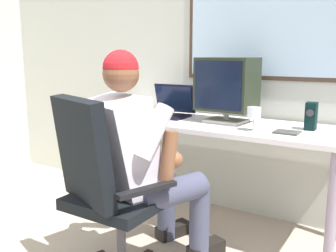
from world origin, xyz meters
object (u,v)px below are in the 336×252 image
(laptop, at_px, (170,108))
(coffee_mug, at_px, (120,110))
(wine_glass, at_px, (254,114))
(desk_speaker, at_px, (311,116))
(crt_monitor, at_px, (227,85))
(office_chair, at_px, (102,180))
(desk, at_px, (213,136))
(cd_case, at_px, (287,132))
(person_seated, at_px, (142,157))

(laptop, distance_m, coffee_mug, 0.37)
(wine_glass, distance_m, desk_speaker, 0.36)
(desk_speaker, bearing_deg, crt_monitor, -177.46)
(wine_glass, xyz_separation_m, coffee_mug, (-1.05, 0.01, -0.06))
(laptop, height_order, desk_speaker, laptop)
(crt_monitor, bearing_deg, office_chair, -105.17)
(desk, height_order, cd_case, cd_case)
(crt_monitor, relative_size, cd_case, 3.04)
(person_seated, distance_m, desk_speaker, 1.06)
(desk, distance_m, wine_glass, 0.42)
(office_chair, height_order, person_seated, person_seated)
(wine_glass, bearing_deg, laptop, 163.65)
(desk, height_order, office_chair, office_chair)
(wine_glass, bearing_deg, office_chair, -123.91)
(office_chair, bearing_deg, person_seated, 72.51)
(person_seated, bearing_deg, laptop, 110.97)
(laptop, relative_size, wine_glass, 2.33)
(desk, bearing_deg, laptop, 169.80)
(desk, relative_size, desk_speaker, 10.55)
(office_chair, xyz_separation_m, cd_case, (0.72, 0.82, 0.19))
(office_chair, bearing_deg, crt_monitor, 74.83)
(desk, bearing_deg, person_seated, -99.04)
(desk, distance_m, coffee_mug, 0.73)
(office_chair, xyz_separation_m, person_seated, (0.08, 0.24, 0.08))
(person_seated, xyz_separation_m, laptop, (-0.29, 0.75, 0.17))
(office_chair, height_order, wine_glass, office_chair)
(coffee_mug, bearing_deg, crt_monitor, 12.70)
(office_chair, bearing_deg, laptop, 101.99)
(office_chair, bearing_deg, coffee_mug, 123.52)
(desk_speaker, bearing_deg, person_seated, -134.47)
(wine_glass, distance_m, coffee_mug, 1.05)
(person_seated, xyz_separation_m, crt_monitor, (0.19, 0.72, 0.36))
(office_chair, distance_m, person_seated, 0.27)
(coffee_mug, bearing_deg, desk_speaker, 8.58)
(desk, distance_m, person_seated, 0.69)
(office_chair, height_order, crt_monitor, crt_monitor)
(crt_monitor, xyz_separation_m, wine_glass, (0.26, -0.19, -0.15))
(crt_monitor, xyz_separation_m, coffee_mug, (-0.78, -0.18, -0.21))
(office_chair, height_order, cd_case, office_chair)
(desk, height_order, wine_glass, wine_glass)
(crt_monitor, bearing_deg, wine_glass, -35.51)
(desk_speaker, bearing_deg, cd_case, -118.79)
(crt_monitor, relative_size, laptop, 1.29)
(desk, xyz_separation_m, laptop, (-0.40, 0.07, 0.16))
(desk_speaker, bearing_deg, desk, -173.90)
(desk, bearing_deg, coffee_mug, -169.25)
(person_seated, bearing_deg, desk_speaker, 45.53)
(office_chair, relative_size, person_seated, 0.82)
(office_chair, bearing_deg, cd_case, 48.85)
(person_seated, xyz_separation_m, coffee_mug, (-0.60, 0.55, 0.15))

